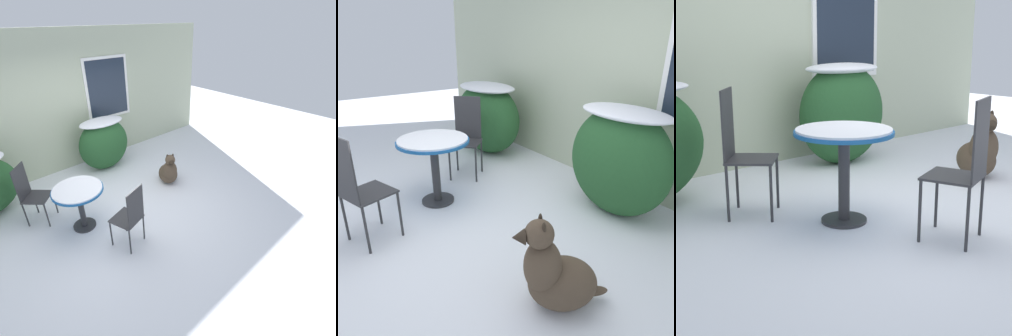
% 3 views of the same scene
% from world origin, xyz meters
% --- Properties ---
extents(ground_plane, '(16.00, 16.00, 0.00)m').
position_xyz_m(ground_plane, '(0.00, 0.00, 0.00)').
color(ground_plane, white).
extents(house_wall, '(8.00, 0.10, 2.89)m').
position_xyz_m(house_wall, '(0.05, 2.20, 1.45)').
color(house_wall, '#B2BC9E').
rests_on(house_wall, ground_plane).
extents(shrub_middle, '(1.15, 0.67, 1.16)m').
position_xyz_m(shrub_middle, '(0.61, 1.61, 0.62)').
color(shrub_middle, '#235128').
rests_on(shrub_middle, ground_plane).
extents(patio_table, '(0.79, 0.79, 0.77)m').
position_xyz_m(patio_table, '(-0.72, 0.14, 0.62)').
color(patio_table, '#2D2D30').
rests_on(patio_table, ground_plane).
extents(patio_chair_near_table, '(0.55, 0.55, 1.06)m').
position_xyz_m(patio_chair_near_table, '(-1.22, 0.82, 0.57)').
color(patio_chair_near_table, '#2D2D30').
rests_on(patio_chair_near_table, ground_plane).
extents(patio_chair_far_side, '(0.49, 0.49, 1.06)m').
position_xyz_m(patio_chair_far_side, '(-0.36, -0.74, 0.57)').
color(patio_chair_far_side, '#2D2D30').
rests_on(patio_chair_far_side, ground_plane).
extents(dog, '(0.58, 0.67, 0.73)m').
position_xyz_m(dog, '(1.22, 0.15, 0.26)').
color(dog, '#4C3D2D').
rests_on(dog, ground_plane).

